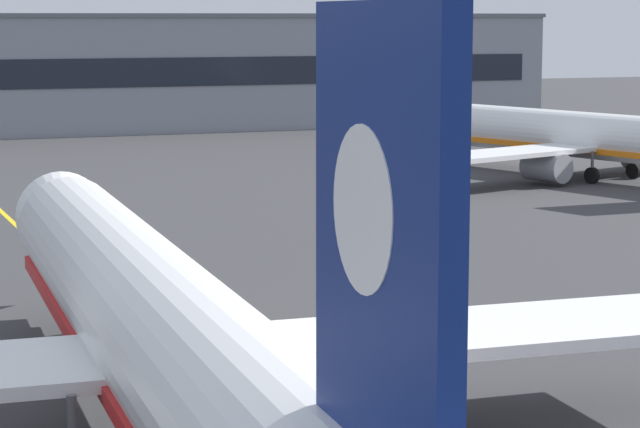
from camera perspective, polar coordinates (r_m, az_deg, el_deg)
taxiway_centreline at (r=48.98m, az=-8.04°, el=-5.09°), size 3.19×179.98×0.01m
airliner_foreground at (r=34.10m, az=-6.72°, el=-5.25°), size 32.19×41.50×11.65m
airliner_background at (r=95.92m, az=11.77°, el=3.23°), size 27.77×35.12×10.14m
safety_cone_by_nose_gear at (r=49.53m, az=-9.51°, el=-4.67°), size 0.44×0.44×0.55m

